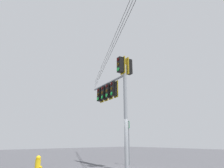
{
  "coord_description": "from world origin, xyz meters",
  "views": [
    {
      "loc": [
        6.51,
        -6.51,
        1.4
      ],
      "look_at": [
        -2.04,
        0.82,
        4.83
      ],
      "focal_mm": 30.05,
      "sensor_mm": 36.0,
      "label": 1
    }
  ],
  "objects": [
    {
      "name": "overhead_wire_span",
      "position": [
        -1.73,
        1.19,
        8.63
      ],
      "size": [
        23.68,
        12.94,
        1.06
      ],
      "color": "black"
    },
    {
      "name": "signal_mast_assembly",
      "position": [
        -1.74,
        0.78,
        4.35
      ],
      "size": [
        4.0,
        1.18,
        6.08
      ],
      "color": "gray",
      "rests_on": "ground"
    },
    {
      "name": "route_sign_primary",
      "position": [
        -2.08,
        2.23,
        1.62
      ],
      "size": [
        0.32,
        0.13,
        2.64
      ],
      "color": "slate",
      "rests_on": "ground"
    },
    {
      "name": "fire_hydrant",
      "position": [
        -1.92,
        -3.36,
        0.4
      ],
      "size": [
        0.29,
        0.26,
        0.81
      ],
      "color": "yellow",
      "rests_on": "ground"
    }
  ]
}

